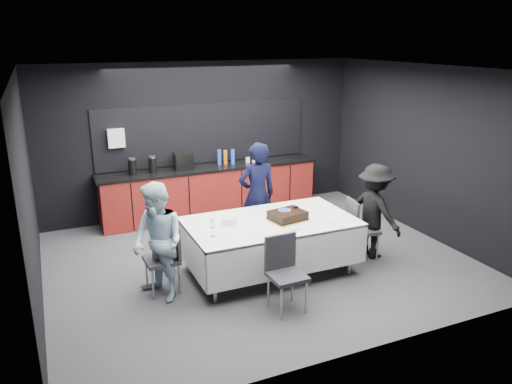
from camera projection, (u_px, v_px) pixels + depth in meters
ground at (259, 260)px, 7.49m from camera, size 6.00×6.00×0.00m
room_shell at (259, 139)px, 6.93m from camera, size 6.04×5.04×2.82m
kitchenette at (210, 187)px, 9.26m from camera, size 4.10×0.64×2.05m
party_table at (270, 230)px, 6.95m from camera, size 2.32×1.32×0.78m
cake_assembly at (288, 215)px, 6.92m from camera, size 0.56×0.49×0.16m
plate_stack at (229, 221)px, 6.75m from camera, size 0.21×0.21×0.10m
loose_plate_near at (258, 231)px, 6.52m from camera, size 0.18×0.18×0.01m
loose_plate_right_a at (313, 210)px, 7.31m from camera, size 0.22×0.22×0.01m
loose_plate_right_b at (332, 220)px, 6.90m from camera, size 0.19×0.19×0.01m
loose_plate_far at (260, 212)px, 7.23m from camera, size 0.19×0.19×0.01m
fork_pile at (295, 228)px, 6.59m from camera, size 0.17×0.11×0.03m
champagne_flute at (213, 225)px, 6.30m from camera, size 0.06×0.06×0.22m
chair_left at (167, 253)px, 6.46m from camera, size 0.43×0.43×0.92m
chair_right at (358, 225)px, 7.42m from camera, size 0.49×0.49×0.92m
chair_near at (284, 267)px, 6.06m from camera, size 0.43×0.43×0.92m
person_center at (257, 195)px, 7.77m from camera, size 0.62×0.40×1.69m
person_left at (158, 243)px, 6.21m from camera, size 0.82×0.91×1.53m
person_right at (375, 211)px, 7.44m from camera, size 0.72×1.02×1.44m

